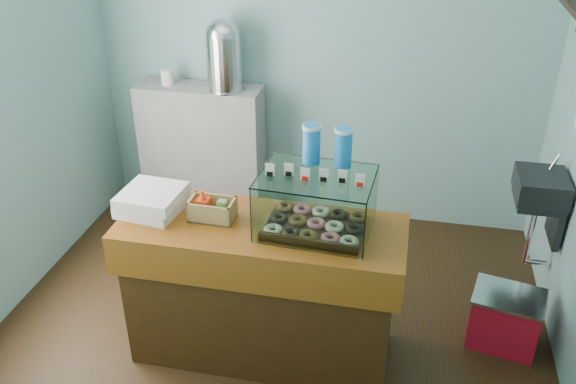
% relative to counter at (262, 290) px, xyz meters
% --- Properties ---
extents(ground, '(3.50, 3.50, 0.00)m').
position_rel_counter_xyz_m(ground, '(0.00, 0.25, -0.46)').
color(ground, black).
rests_on(ground, ground).
extents(room_shell, '(3.54, 3.04, 2.82)m').
position_rel_counter_xyz_m(room_shell, '(0.03, 0.26, 1.25)').
color(room_shell, '#73A7A6').
rests_on(room_shell, ground).
extents(counter, '(1.60, 0.60, 0.90)m').
position_rel_counter_xyz_m(counter, '(0.00, 0.00, 0.00)').
color(counter, '#3E210B').
rests_on(counter, ground).
extents(back_shelf, '(1.00, 0.32, 1.10)m').
position_rel_counter_xyz_m(back_shelf, '(-0.90, 1.57, 0.09)').
color(back_shelf, '#98989A').
rests_on(back_shelf, ground).
extents(display_case, '(0.63, 0.48, 0.55)m').
position_rel_counter_xyz_m(display_case, '(0.31, 0.06, 0.61)').
color(display_case, '#352010').
rests_on(display_case, counter).
extents(condiment_crate, '(0.25, 0.16, 0.18)m').
position_rel_counter_xyz_m(condiment_crate, '(-0.29, 0.02, 0.51)').
color(condiment_crate, tan).
rests_on(condiment_crate, counter).
extents(pastry_boxes, '(0.37, 0.37, 0.13)m').
position_rel_counter_xyz_m(pastry_boxes, '(-0.65, 0.03, 0.51)').
color(pastry_boxes, white).
rests_on(pastry_boxes, counter).
extents(coffee_urn, '(0.30, 0.30, 0.55)m').
position_rel_counter_xyz_m(coffee_urn, '(-0.67, 1.56, 0.93)').
color(coffee_urn, silver).
rests_on(coffee_urn, back_shelf).
extents(red_cooler, '(0.47, 0.40, 0.37)m').
position_rel_counter_xyz_m(red_cooler, '(1.44, 0.37, -0.27)').
color(red_cooler, red).
rests_on(red_cooler, ground).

